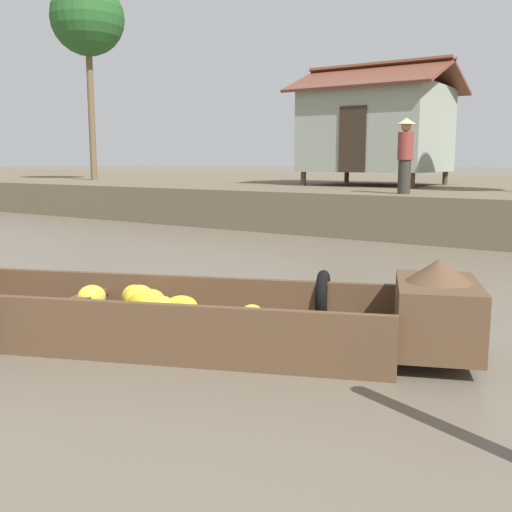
{
  "coord_description": "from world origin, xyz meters",
  "views": [
    {
      "loc": [
        4.03,
        1.32,
        1.72
      ],
      "look_at": [
        0.14,
        7.1,
        0.6
      ],
      "focal_mm": 41.85,
      "sensor_mm": 36.0,
      "label": 1
    }
  ],
  "objects": [
    {
      "name": "ground_plane",
      "position": [
        0.0,
        10.0,
        0.0
      ],
      "size": [
        300.0,
        300.0,
        0.0
      ],
      "primitive_type": "plane",
      "color": "#665B4C"
    },
    {
      "name": "banana_boat",
      "position": [
        0.22,
        5.39,
        0.31
      ],
      "size": [
        5.67,
        3.15,
        0.9
      ],
      "color": "brown",
      "rests_on": "ground"
    },
    {
      "name": "stilt_house_left",
      "position": [
        -3.09,
        18.37,
        2.69
      ],
      "size": [
        4.41,
        3.86,
        3.57
      ],
      "color": "#4C3826",
      "rests_on": "riverbank_strip"
    },
    {
      "name": "palm_tree_mid",
      "position": [
        -13.91,
        16.89,
        6.84
      ],
      "size": [
        2.69,
        2.69,
        7.25
      ],
      "color": "brown",
      "rests_on": "riverbank_strip"
    },
    {
      "name": "vendor_person",
      "position": [
        -0.69,
        14.25,
        1.91
      ],
      "size": [
        0.44,
        0.44,
        1.66
      ],
      "color": "#332D28",
      "rests_on": "riverbank_strip"
    }
  ]
}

